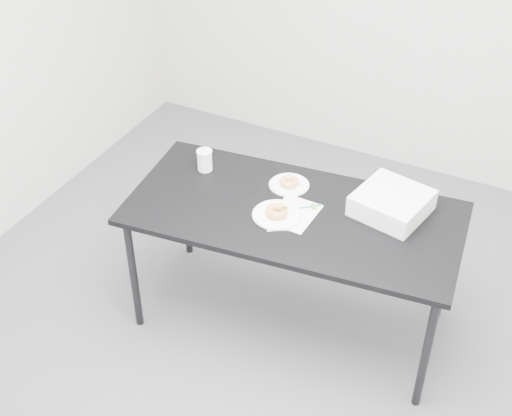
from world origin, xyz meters
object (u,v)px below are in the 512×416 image
at_px(scorecard, 294,214).
at_px(plate_near, 277,215).
at_px(pen, 310,206).
at_px(table, 294,220).
at_px(bakery_box, 392,203).
at_px(coffee_cup, 205,160).
at_px(plate_far, 289,185).
at_px(donut_near, 277,211).
at_px(donut_far, 289,182).

height_order(scorecard, plate_near, plate_near).
bearing_deg(pen, table, -173.02).
relative_size(pen, bakery_box, 0.37).
bearing_deg(coffee_cup, plate_far, 8.40).
relative_size(table, pen, 14.36).
bearing_deg(table, scorecard, -71.68).
xyz_separation_m(table, bakery_box, (0.45, 0.22, 0.12)).
xyz_separation_m(plate_near, plate_far, (-0.06, 0.27, -0.00)).
distance_m(pen, plate_near, 0.19).
bearing_deg(donut_near, donut_far, 101.57).
bearing_deg(plate_far, coffee_cup, -171.60).
xyz_separation_m(coffee_cup, bakery_box, (1.04, 0.09, -0.01)).
bearing_deg(scorecard, donut_near, -139.96).
xyz_separation_m(scorecard, coffee_cup, (-0.61, 0.15, 0.06)).
height_order(plate_near, bakery_box, bakery_box).
xyz_separation_m(table, donut_near, (-0.06, -0.07, 0.09)).
relative_size(table, coffee_cup, 14.64).
height_order(scorecard, pen, pen).
xyz_separation_m(table, donut_far, (-0.12, 0.20, 0.08)).
height_order(scorecard, bakery_box, bakery_box).
distance_m(table, coffee_cup, 0.62).
distance_m(scorecard, pen, 0.10).
bearing_deg(donut_near, table, 50.37).
distance_m(pen, plate_far, 0.22).
distance_m(plate_far, bakery_box, 0.57).
height_order(donut_far, bakery_box, bakery_box).
height_order(scorecard, donut_near, donut_near).
relative_size(pen, donut_near, 1.05).
relative_size(donut_far, coffee_cup, 0.83).
relative_size(pen, coffee_cup, 1.02).
relative_size(table, donut_far, 17.62).
bearing_deg(table, bakery_box, 20.12).
distance_m(scorecard, plate_far, 0.25).
distance_m(plate_near, bakery_box, 0.59).
bearing_deg(pen, plate_near, -171.53).
distance_m(table, donut_far, 0.24).
xyz_separation_m(pen, donut_near, (-0.12, -0.14, 0.02)).
relative_size(scorecard, donut_near, 2.27).
bearing_deg(donut_near, plate_far, 101.57).
bearing_deg(pen, donut_near, -171.53).
bearing_deg(coffee_cup, donut_near, -20.48).
distance_m(plate_near, plate_far, 0.28).
xyz_separation_m(scorecard, donut_near, (-0.07, -0.05, 0.03)).
distance_m(pen, coffee_cup, 0.66).
bearing_deg(donut_near, scorecard, 37.57).
height_order(pen, plate_far, pen).
distance_m(pen, bakery_box, 0.42).
relative_size(scorecard, coffee_cup, 2.19).
relative_size(plate_far, donut_far, 2.13).
xyz_separation_m(plate_near, donut_near, (0.00, 0.00, 0.02)).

